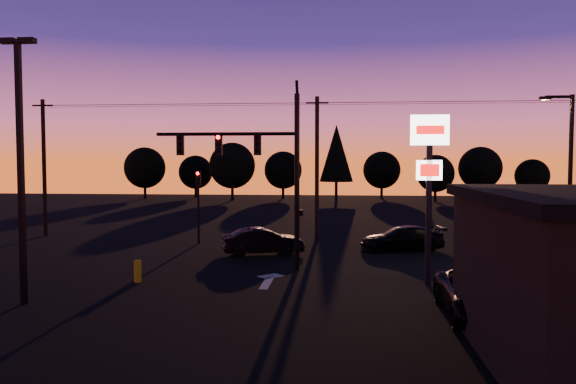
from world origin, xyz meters
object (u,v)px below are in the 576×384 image
object	(u,v)px
bollard	(138,271)
pylon_sign	(429,162)
traffic_signal_mast	(262,162)
secondary_signal	(198,196)
streetlight	(568,173)
car_mid	(263,241)
suv_parked	(481,295)
parking_lot_light	(20,152)
car_right	(402,238)

from	to	relation	value
bollard	pylon_sign	bearing A→B (deg)	3.69
traffic_signal_mast	secondary_signal	xyz separation A→B (m)	(-4.90, 7.49, -2.07)
streetlight	car_mid	size ratio (longest dim) A/B	1.88
traffic_signal_mast	suv_parked	bearing A→B (deg)	-42.18
car_mid	suv_parked	world-z (taller)	suv_parked
secondary_signal	car_mid	distance (m)	6.03
pylon_sign	streetlight	xyz separation A→B (m)	(6.91, 4.00, -0.49)
secondary_signal	suv_parked	size ratio (longest dim) A/B	0.85
parking_lot_light	bollard	xyz separation A→B (m)	(2.70, 3.74, -4.82)
parking_lot_light	car_mid	distance (m)	13.73
secondary_signal	car_mid	xyz separation A→B (m)	(4.39, -3.53, -2.16)
bollard	car_right	distance (m)	14.88
traffic_signal_mast	secondary_signal	size ratio (longest dim) A/B	1.97
pylon_sign	car_mid	world-z (taller)	pylon_sign
streetlight	car_right	distance (m)	9.13
parking_lot_light	car_mid	xyz separation A→B (m)	(6.89, 10.96, -4.57)
pylon_sign	car_mid	size ratio (longest dim) A/B	1.59
secondary_signal	car_mid	size ratio (longest dim) A/B	1.02
secondary_signal	car_mid	bearing A→B (deg)	-38.79
traffic_signal_mast	bollard	world-z (taller)	traffic_signal_mast
parking_lot_light	streetlight	distance (m)	23.05
suv_parked	car_mid	bearing A→B (deg)	127.93
traffic_signal_mast	streetlight	bearing A→B (deg)	6.14
bollard	car_right	bearing A→B (deg)	38.27
secondary_signal	bollard	distance (m)	11.02
secondary_signal	pylon_sign	xyz separation A→B (m)	(12.00, -9.99, 2.05)
streetlight	car_mid	xyz separation A→B (m)	(-14.52, 2.46, -3.72)
pylon_sign	suv_parked	world-z (taller)	pylon_sign
bollard	suv_parked	world-z (taller)	suv_parked
streetlight	bollard	size ratio (longest dim) A/B	8.89
secondary_signal	bollard	size ratio (longest dim) A/B	4.83
streetlight	pylon_sign	bearing A→B (deg)	-149.92
secondary_signal	car_right	xyz separation A→B (m)	(11.88, -1.53, -2.19)
pylon_sign	parking_lot_light	bearing A→B (deg)	-162.77
pylon_sign	car_right	size ratio (longest dim) A/B	1.46
parking_lot_light	bollard	distance (m)	6.67
pylon_sign	streetlight	distance (m)	8.00
bollard	car_right	xyz separation A→B (m)	(11.68, 9.22, 0.22)
traffic_signal_mast	bollard	xyz separation A→B (m)	(-4.70, -3.26, -4.49)
pylon_sign	car_mid	bearing A→B (deg)	139.68
parking_lot_light	car_mid	size ratio (longest dim) A/B	2.14
secondary_signal	suv_parked	bearing A→B (deg)	-48.79
streetlight	suv_parked	xyz separation A→B (m)	(-5.97, -8.79, -3.71)
car_right	parking_lot_light	bearing A→B (deg)	-60.59
car_right	suv_parked	world-z (taller)	suv_parked
parking_lot_light	pylon_sign	distance (m)	15.19
streetlight	suv_parked	size ratio (longest dim) A/B	1.57
secondary_signal	car_right	world-z (taller)	secondary_signal
traffic_signal_mast	parking_lot_light	xyz separation A→B (m)	(-7.40, -6.99, 0.33)
suv_parked	pylon_sign	bearing A→B (deg)	101.76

